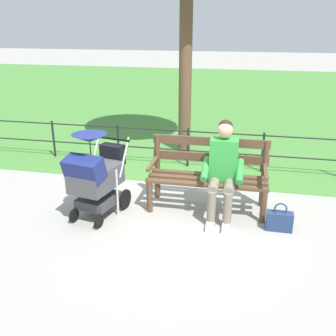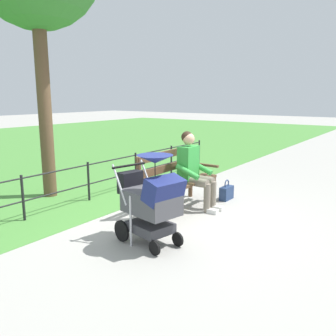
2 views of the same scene
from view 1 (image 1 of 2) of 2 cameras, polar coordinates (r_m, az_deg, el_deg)
ground_plane at (r=5.44m, az=0.10°, el=-5.68°), size 60.00×60.00×0.00m
grass_lawn at (r=13.81m, az=7.83°, el=10.60°), size 40.00×16.00×0.01m
park_bench at (r=5.26m, az=6.00°, el=-0.50°), size 1.61×0.62×0.96m
person_on_bench at (r=4.98m, az=8.12°, el=0.02°), size 0.53×0.74×1.28m
stroller at (r=5.03m, az=-10.68°, el=-0.93°), size 0.66×0.96×1.15m
handbag at (r=5.00m, az=16.19°, el=-7.51°), size 0.32×0.14×0.37m
park_fence at (r=6.74m, az=5.30°, el=3.44°), size 7.75×0.04×0.70m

